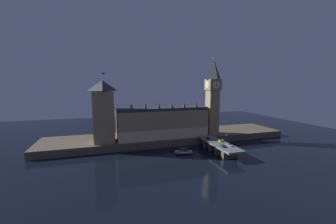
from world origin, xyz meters
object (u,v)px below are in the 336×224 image
Objects in this scene: car_northbound_trail at (223,146)px; pedestrian_mid_walk at (228,142)px; car_southbound_lead at (230,145)px; street_lamp_mid at (226,137)px; clock_tower at (213,94)px; car_southbound_trail at (220,141)px; street_lamp_near at (223,143)px; victoria_tower at (103,111)px; car_northbound_lead at (208,138)px; boat_upstream at (184,152)px.

pedestrian_mid_walk is (8.74, 6.52, 0.26)m from car_northbound_trail.
street_lamp_mid is (3.31, 9.80, 3.27)m from car_southbound_lead.
clock_tower is 17.85× the size of car_southbound_trail.
car_southbound_lead is at bearing 3.26° from car_northbound_trail.
street_lamp_near is at bearing -125.81° from car_northbound_trail.
clock_tower reaches higher than victoria_tower.
victoria_tower is at bearing 159.07° from street_lamp_mid.
car_northbound_lead is 18.22m from pedestrian_mid_walk.
pedestrian_mid_walk is (-5.24, -34.87, -34.40)m from clock_tower.
victoria_tower is 8.87× the size of street_lamp_mid.
car_southbound_lead is 34.03m from boat_upstream.
car_northbound_lead reaches higher than boat_upstream.
boat_upstream is (-38.37, -26.74, -41.05)m from clock_tower.
car_southbound_trail is at bearing 90.00° from car_southbound_lead.
clock_tower is 16.42× the size of car_southbound_lead.
street_lamp_near is (-3.31, -4.59, 3.84)m from car_northbound_trail.
car_northbound_lead is at bearing 83.03° from street_lamp_near.
car_northbound_lead is 11.05m from car_southbound_trail.
pedestrian_mid_walk is (8.74, -15.99, 0.34)m from car_northbound_lead.
street_lamp_mid reaches higher than car_northbound_lead.
victoria_tower is at bearing 157.00° from pedestrian_mid_walk.
victoria_tower is 99.75m from pedestrian_mid_walk.
car_southbound_lead is (5.83, -22.18, -0.03)m from car_northbound_lead.
street_lamp_mid reaches higher than boat_upstream.
victoria_tower reaches higher than boat_upstream.
pedestrian_mid_walk is (2.91, 6.19, 0.36)m from car_southbound_lead.
victoria_tower is at bearing 151.14° from car_northbound_trail.
car_northbound_trail is at bearing -30.98° from boat_upstream.
clock_tower is 37.69× the size of pedestrian_mid_walk.
car_southbound_trail is (5.83, 13.12, 0.02)m from car_northbound_trail.
victoria_tower is 29.85× the size of pedestrian_mid_walk.
boat_upstream is (-24.39, 14.65, -6.39)m from car_northbound_trail.
clock_tower is 11.20× the size of street_lamp_mid.
street_lamp_near is (77.45, -49.10, -18.69)m from victoria_tower.
pedestrian_mid_walk is at bearing -61.34° from car_northbound_lead.
victoria_tower reaches higher than car_southbound_trail.
boat_upstream is at bearing 149.02° from car_northbound_trail.
street_lamp_near is at bearing -42.38° from boat_upstream.
car_northbound_lead is 0.32× the size of boat_upstream.
car_northbound_trail is 6.84m from street_lamp_near.
car_northbound_lead is 26.40m from boat_upstream.
car_northbound_trail is 1.09× the size of car_southbound_lead.
clock_tower is at bearing 78.77° from car_southbound_lead.
victoria_tower is 94.82m from car_southbound_trail.
car_northbound_trail is 14.35m from car_southbound_trail.
car_southbound_trail is 5.46m from street_lamp_mid.
car_southbound_trail reaches higher than car_northbound_trail.
street_lamp_mid is 35.16m from boat_upstream.
car_southbound_trail is (5.83, -9.39, 0.09)m from car_northbound_lead.
street_lamp_mid is 0.41× the size of boat_upstream.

